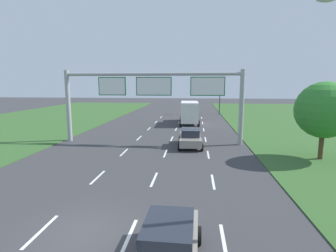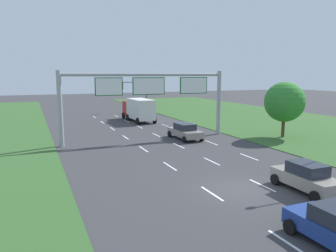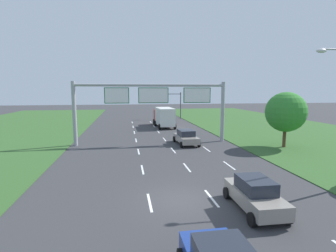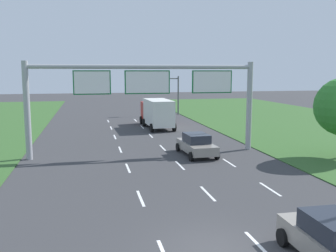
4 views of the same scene
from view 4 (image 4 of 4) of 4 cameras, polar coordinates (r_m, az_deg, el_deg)
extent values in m
plane|color=#38383A|center=(13.97, 6.91, -18.34)|extent=(200.00, 200.00, 0.00)
cube|color=white|center=(19.00, -4.21, -10.91)|extent=(0.14, 2.40, 0.01)
cube|color=white|center=(24.71, -6.13, -6.39)|extent=(0.14, 2.40, 0.01)
cube|color=white|center=(30.53, -7.30, -3.58)|extent=(0.14, 2.40, 0.01)
cube|color=white|center=(36.40, -8.10, -1.66)|extent=(0.14, 2.40, 0.01)
cube|color=white|center=(42.32, -8.67, -0.29)|extent=(0.14, 2.40, 0.01)
cube|color=white|center=(48.25, -9.10, 0.75)|extent=(0.14, 2.40, 0.01)
cube|color=white|center=(14.58, 13.74, -17.31)|extent=(0.14, 2.40, 0.01)
cube|color=white|center=(19.75, 6.07, -10.18)|extent=(0.14, 2.40, 0.01)
cube|color=white|center=(25.29, 1.83, -6.00)|extent=(0.14, 2.40, 0.01)
cube|color=white|center=(31.00, -0.83, -3.33)|extent=(0.14, 2.40, 0.01)
cube|color=white|center=(36.80, -2.65, -1.48)|extent=(0.14, 2.40, 0.01)
cube|color=white|center=(42.66, -3.97, -0.14)|extent=(0.14, 2.40, 0.01)
cube|color=white|center=(48.55, -4.97, 0.87)|extent=(0.14, 2.40, 0.01)
cube|color=white|center=(21.06, 15.28, -9.25)|extent=(0.14, 2.40, 0.01)
cube|color=white|center=(26.32, 9.28, -5.54)|extent=(0.14, 2.40, 0.01)
cube|color=white|center=(31.85, 5.36, -3.05)|extent=(0.14, 2.40, 0.01)
cube|color=white|center=(37.52, 2.63, -1.29)|extent=(0.14, 2.40, 0.01)
cube|color=white|center=(43.28, 0.62, 0.00)|extent=(0.14, 2.40, 0.01)
cube|color=white|center=(49.10, -0.91, 0.99)|extent=(0.14, 2.40, 0.01)
cube|color=gray|center=(28.27, 4.38, -3.15)|extent=(2.09, 4.55, 0.66)
cube|color=#232833|center=(28.21, 4.35, -1.84)|extent=(1.70, 2.27, 0.64)
cylinder|color=black|center=(29.63, 1.53, -3.25)|extent=(0.25, 0.65, 0.64)
cylinder|color=black|center=(30.21, 5.09, -3.05)|extent=(0.25, 0.65, 0.64)
cylinder|color=black|center=(26.47, 3.55, -4.66)|extent=(0.25, 0.65, 0.64)
cylinder|color=black|center=(27.12, 7.48, -4.40)|extent=(0.25, 0.65, 0.64)
cube|color=gray|center=(13.77, 23.65, -16.34)|extent=(1.77, 4.21, 0.69)
cube|color=#232833|center=(13.48, 23.93, -13.82)|extent=(1.48, 2.04, 0.65)
cylinder|color=black|center=(14.67, 17.08, -15.92)|extent=(0.23, 0.64, 0.64)
cylinder|color=black|center=(15.53, 22.98, -14.83)|extent=(0.23, 0.64, 0.64)
cube|color=#B21E19|center=(44.94, -2.58, 2.28)|extent=(2.27, 2.18, 2.20)
cube|color=silver|center=(41.03, -1.47, 2.10)|extent=(2.55, 5.66, 2.75)
cylinder|color=black|center=(45.34, -4.10, 0.93)|extent=(0.31, 0.91, 0.90)
cylinder|color=black|center=(45.78, -1.31, 1.02)|extent=(0.31, 0.91, 0.90)
cylinder|color=black|center=(43.08, -3.67, 0.54)|extent=(0.31, 0.91, 0.90)
cylinder|color=black|center=(43.58, -0.54, 0.65)|extent=(0.31, 0.91, 0.90)
cylinder|color=black|center=(38.83, -2.50, -0.30)|extent=(0.31, 0.91, 0.90)
cylinder|color=black|center=(39.38, 0.95, -0.17)|extent=(0.31, 0.91, 0.90)
cylinder|color=#9EA0A5|center=(28.18, -20.68, 2.16)|extent=(0.44, 0.44, 7.00)
cylinder|color=#9EA0A5|center=(30.55, 12.27, 2.95)|extent=(0.44, 0.44, 7.00)
cylinder|color=#9EA0A5|center=(28.03, -3.58, 9.00)|extent=(16.80, 0.32, 0.32)
cube|color=#0C5B28|center=(27.73, -11.50, 6.51)|extent=(2.68, 0.12, 1.75)
cube|color=white|center=(27.67, -11.50, 6.51)|extent=(2.52, 0.01, 1.59)
cube|color=#0C5B28|center=(28.07, -3.15, 6.69)|extent=(3.39, 0.12, 1.75)
cube|color=white|center=(28.00, -3.13, 6.68)|extent=(3.23, 0.01, 1.59)
cube|color=#0C5B28|center=(29.28, 6.72, 6.71)|extent=(3.19, 0.12, 1.75)
cube|color=white|center=(29.22, 6.77, 6.70)|extent=(3.03, 0.01, 1.59)
cylinder|color=#47494F|center=(54.66, 1.56, 4.67)|extent=(0.20, 0.20, 5.60)
cylinder|color=#47494F|center=(54.08, -0.76, 7.24)|extent=(4.50, 0.14, 0.14)
cube|color=black|center=(53.70, -3.13, 6.52)|extent=(0.32, 0.36, 1.10)
sphere|color=red|center=(53.49, -3.10, 6.91)|extent=(0.22, 0.22, 0.22)
sphere|color=orange|center=(53.50, -3.10, 6.52)|extent=(0.22, 0.22, 0.22)
sphere|color=green|center=(53.51, -3.09, 6.12)|extent=(0.22, 0.22, 0.22)
camera|label=1|loc=(8.82, 58.22, 0.36)|focal=28.00mm
camera|label=2|loc=(7.56, -129.36, -2.31)|focal=35.00mm
camera|label=3|loc=(2.10, 131.67, -11.29)|focal=28.00mm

